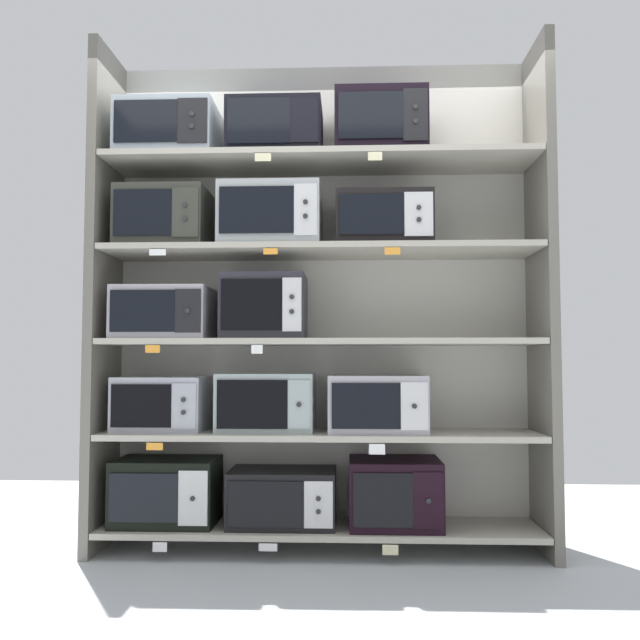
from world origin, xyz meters
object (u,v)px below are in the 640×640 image
Objects in this scene: microwave_3 at (162,404)px; microwave_7 at (265,307)px; microwave_9 at (272,218)px; microwave_6 at (165,314)px; microwave_8 at (165,220)px; microwave_13 at (380,127)px; microwave_4 at (267,402)px; microwave_2 at (395,493)px; microwave_12 at (276,133)px; microwave_10 at (383,222)px; microwave_11 at (170,134)px; microwave_1 at (283,497)px; microwave_5 at (377,403)px; microwave_0 at (167,491)px.

microwave_3 is 0.73m from microwave_7.
microwave_6 is at bearing -179.99° from microwave_9.
microwave_8 is 1.24m from microwave_13.
microwave_3 is 0.55m from microwave_4.
microwave_9 reaches higher than microwave_6.
microwave_2 is 1.97m from microwave_12.
microwave_11 is (-1.13, -0.00, 0.48)m from microwave_10.
microwave_2 reaches higher than microwave_1.
microwave_9 is (-0.55, 0.00, 0.97)m from microwave_5.
microwave_0 is 1.22× the size of microwave_7.
microwave_10 is at bearing 179.91° from microwave_2.
microwave_3 is at bearing -177.95° from microwave_8.
microwave_9 is 0.71m from microwave_11.
microwave_11 is at bearing 0.13° from microwave_3.
microwave_12 is at bearing 0.06° from microwave_4.
microwave_8 reaches higher than microwave_10.
microwave_5 is 0.96× the size of microwave_9.
microwave_9 reaches higher than microwave_2.
microwave_13 is (0.55, 0.00, 0.02)m from microwave_12.
microwave_13 reaches higher than microwave_2.
microwave_6 is 0.50m from microwave_8.
microwave_2 is 1.55m from microwave_9.
microwave_11 is at bearing -179.99° from microwave_13.
microwave_13 is (-0.01, 0.00, 0.50)m from microwave_10.
microwave_12 is (0.05, -0.00, 0.93)m from microwave_7.
microwave_7 is at bearing -0.00° from microwave_3.
microwave_9 is (0.54, -0.00, 1.42)m from microwave_0.
microwave_8 is at bearing 180.00° from microwave_5.
microwave_0 is at bearing 1.45° from microwave_11.
microwave_12 reaches higher than microwave_6.
microwave_1 is at bearing -179.97° from microwave_13.
microwave_7 is (0.50, -0.00, 0.95)m from microwave_0.
microwave_4 is 1.51m from microwave_11.
microwave_10 is (0.58, 0.00, -0.02)m from microwave_9.
microwave_10 is at bearing 0.20° from microwave_5.
microwave_10 is at bearing -0.01° from microwave_0.
microwave_4 is (0.52, -0.00, 0.46)m from microwave_0.
microwave_5 is at bearing -0.00° from microwave_11.
microwave_8 is (-0.53, 0.00, 0.47)m from microwave_7.
microwave_7 reaches higher than microwave_3.
microwave_12 reaches higher than microwave_0.
microwave_3 is 0.95× the size of microwave_13.
microwave_0 is 1.96m from microwave_12.
microwave_3 is 1.12m from microwave_5.
microwave_0 is 0.92m from microwave_6.
microwave_9 is (0.57, 0.00, 0.00)m from microwave_8.
microwave_1 is 1.18× the size of microwave_2.
microwave_6 is at bearing 179.99° from microwave_1.
microwave_10 is (-0.05, 0.00, 1.39)m from microwave_2.
microwave_12 is (0.57, -0.00, -0.00)m from microwave_11.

